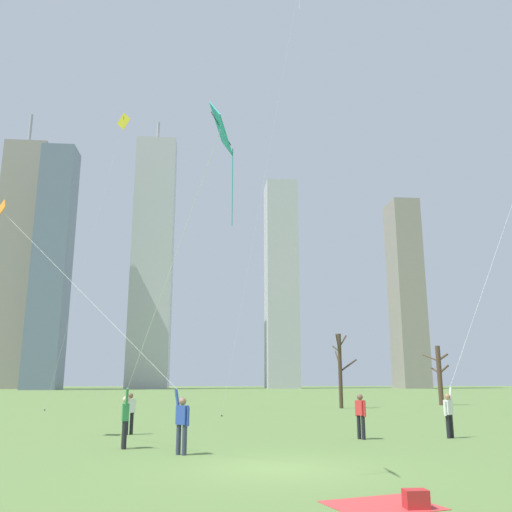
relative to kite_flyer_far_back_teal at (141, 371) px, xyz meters
name	(u,v)px	position (x,y,z in m)	size (l,w,h in m)	color
ground_plane	(278,468)	(3.78, -2.92, -2.38)	(400.00, 400.00, 0.00)	#5B7A3D
kite_flyer_far_back_teal	(141,371)	(0.00, 0.00, 0.00)	(3.24, 7.55, 8.51)	black
kite_flyer_foreground_right_orange	(151,385)	(0.29, 0.36, -0.42)	(8.17, 5.17, 9.23)	#33384C
kite_flyer_midfield_left_blue	(466,357)	(12.41, 4.33, 0.67)	(7.73, 4.51, 13.29)	black
bystander_strolling_midfield	(361,414)	(7.72, 3.47, -1.48)	(0.34, 0.45, 1.62)	black
bystander_watching_nearby	(130,411)	(-1.07, 6.01, -1.48)	(0.42, 0.37, 1.62)	black
distant_kite_drifting_right_white	(287,53)	(6.64, 13.11, 19.94)	(4.65, 4.95, 26.91)	white
distant_kite_low_near_trees_yellow	(119,138)	(-5.26, 23.01, 18.28)	(5.28, 2.13, 22.74)	yellow
picnic_spot	(401,502)	(5.35, -7.27, -2.29)	(2.12, 1.84, 0.31)	#CC3838
bare_tree_leftmost	(340,367)	(12.54, 25.86, 0.78)	(2.17, 3.36, 5.77)	#423326
bare_tree_center	(439,374)	(22.61, 30.44, 0.33)	(1.80, 1.92, 5.15)	#4C3828
skyline_wide_slab	(52,264)	(-36.40, 116.03, 27.69)	(8.09, 7.59, 60.15)	slate
skyline_short_annex	(153,259)	(-13.51, 129.13, 32.19)	(10.89, 7.92, 75.42)	#B2B2B7
skyline_mid_tower_left	(281,282)	(22.99, 135.77, 27.54)	(9.00, 9.86, 59.85)	#B2B2B7
skyline_tall_tower	(406,292)	(58.24, 130.62, 24.29)	(7.62, 10.32, 53.34)	gray
skyline_slender_spire	(17,260)	(-50.20, 131.37, 31.81)	(11.62, 5.39, 77.36)	gray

